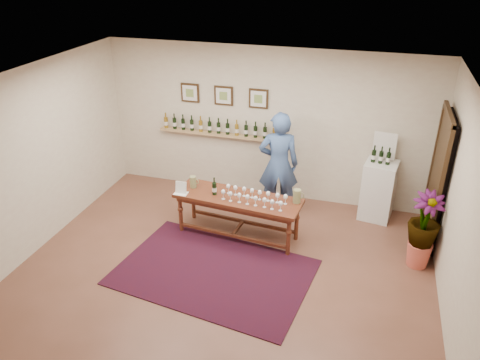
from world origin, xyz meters
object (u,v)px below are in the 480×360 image
(tasting_table, at_px, (238,203))
(display_pedestal, at_px, (378,190))
(potted_plant, at_px, (423,230))
(person, at_px, (278,165))

(tasting_table, height_order, display_pedestal, display_pedestal)
(potted_plant, bearing_deg, tasting_table, 179.75)
(display_pedestal, distance_m, person, 1.78)
(tasting_table, relative_size, display_pedestal, 2.01)
(tasting_table, distance_m, display_pedestal, 2.50)
(person, bearing_deg, potted_plant, 145.96)
(tasting_table, xyz_separation_m, display_pedestal, (2.16, 1.26, -0.09))
(display_pedestal, bearing_deg, tasting_table, -149.81)
(potted_plant, relative_size, person, 0.55)
(potted_plant, bearing_deg, person, 158.79)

